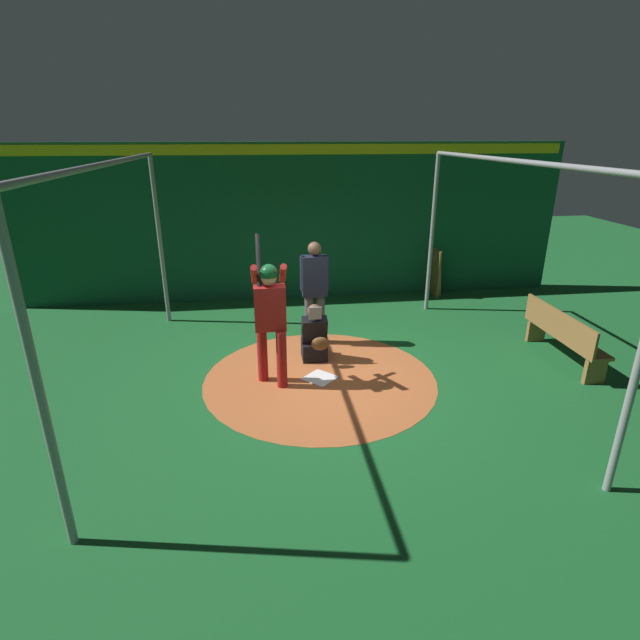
{
  "coord_description": "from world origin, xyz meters",
  "views": [
    {
      "loc": [
        6.53,
        -0.87,
        3.47
      ],
      "look_at": [
        0.0,
        0.0,
        0.95
      ],
      "focal_mm": 27.51,
      "sensor_mm": 36.0,
      "label": 1
    }
  ],
  "objects_px": {
    "home_plate": "(320,378)",
    "bat_rack": "(435,273)",
    "batter": "(270,313)",
    "bench": "(562,335)",
    "catcher": "(315,338)",
    "umpire": "(315,287)"
  },
  "relations": [
    {
      "from": "home_plate",
      "to": "bat_rack",
      "type": "bearing_deg",
      "value": 140.61
    },
    {
      "from": "batter",
      "to": "bench",
      "type": "distance_m",
      "value": 4.7
    },
    {
      "from": "batter",
      "to": "catcher",
      "type": "bearing_deg",
      "value": 134.7
    },
    {
      "from": "umpire",
      "to": "bat_rack",
      "type": "xyz_separation_m",
      "value": [
        -2.45,
        3.05,
        -0.52
      ]
    },
    {
      "from": "batter",
      "to": "catcher",
      "type": "relative_size",
      "value": 2.24
    },
    {
      "from": "bat_rack",
      "to": "bench",
      "type": "relative_size",
      "value": 0.57
    },
    {
      "from": "bat_rack",
      "to": "bench",
      "type": "height_order",
      "value": "bat_rack"
    },
    {
      "from": "bat_rack",
      "to": "bench",
      "type": "xyz_separation_m",
      "value": [
        3.7,
        0.79,
        -0.04
      ]
    },
    {
      "from": "catcher",
      "to": "bench",
      "type": "bearing_deg",
      "value": 81.99
    },
    {
      "from": "catcher",
      "to": "batter",
      "type": "bearing_deg",
      "value": -45.3
    },
    {
      "from": "batter",
      "to": "home_plate",
      "type": "bearing_deg",
      "value": 91.92
    },
    {
      "from": "umpire",
      "to": "bat_rack",
      "type": "relative_size",
      "value": 1.71
    },
    {
      "from": "catcher",
      "to": "bat_rack",
      "type": "distance_m",
      "value": 4.44
    },
    {
      "from": "catcher",
      "to": "home_plate",
      "type": "bearing_deg",
      "value": -0.21
    },
    {
      "from": "bench",
      "to": "bat_rack",
      "type": "bearing_deg",
      "value": -167.91
    },
    {
      "from": "catcher",
      "to": "umpire",
      "type": "bearing_deg",
      "value": 172.74
    },
    {
      "from": "catcher",
      "to": "bench",
      "type": "distance_m",
      "value": 3.97
    },
    {
      "from": "catcher",
      "to": "bat_rack",
      "type": "bearing_deg",
      "value": 135.02
    },
    {
      "from": "batter",
      "to": "umpire",
      "type": "relative_size",
      "value": 1.19
    },
    {
      "from": "umpire",
      "to": "bat_rack",
      "type": "distance_m",
      "value": 3.95
    },
    {
      "from": "bench",
      "to": "batter",
      "type": "bearing_deg",
      "value": -88.08
    },
    {
      "from": "batter",
      "to": "bench",
      "type": "height_order",
      "value": "batter"
    }
  ]
}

